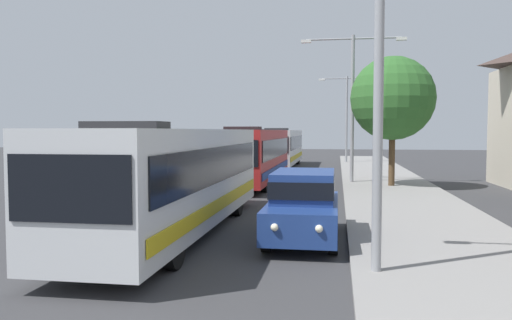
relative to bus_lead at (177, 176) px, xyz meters
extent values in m
cube|color=silver|center=(0.00, 0.02, 0.01)|extent=(2.50, 12.01, 2.70)
cube|color=black|center=(1.27, 0.02, 0.36)|extent=(0.04, 11.05, 1.00)
cube|color=black|center=(-1.27, 0.02, 0.36)|extent=(0.04, 11.05, 1.00)
cube|color=black|center=(0.00, -6.00, 0.31)|extent=(2.30, 0.04, 1.20)
cube|color=gold|center=(1.28, 0.02, -0.79)|extent=(0.03, 11.41, 0.36)
cube|color=black|center=(0.00, -3.58, 1.44)|extent=(1.75, 0.90, 0.16)
cylinder|color=black|center=(1.10, -3.70, -1.19)|extent=(0.28, 1.00, 1.00)
cylinder|color=black|center=(-1.10, -3.70, -1.19)|extent=(0.28, 1.00, 1.00)
cylinder|color=black|center=(1.10, 3.32, -1.19)|extent=(0.28, 1.00, 1.00)
cylinder|color=black|center=(-1.10, 3.32, -1.19)|extent=(0.28, 1.00, 1.00)
cube|color=maroon|center=(0.00, 13.92, 0.01)|extent=(2.50, 12.15, 2.70)
cube|color=black|center=(1.27, 13.92, 0.36)|extent=(0.04, 11.18, 1.00)
cube|color=black|center=(-1.27, 13.92, 0.36)|extent=(0.04, 11.18, 1.00)
cube|color=black|center=(0.00, 7.82, 0.31)|extent=(2.30, 0.04, 1.20)
cube|color=navy|center=(1.28, 13.92, -0.79)|extent=(0.03, 11.54, 0.36)
cube|color=black|center=(0.00, 10.27, 1.44)|extent=(1.75, 0.90, 0.16)
cylinder|color=black|center=(1.10, 10.15, -1.19)|extent=(0.28, 1.00, 1.00)
cylinder|color=black|center=(-1.10, 10.15, -1.19)|extent=(0.28, 1.00, 1.00)
cylinder|color=black|center=(1.10, 17.26, -1.19)|extent=(0.28, 1.00, 1.00)
cylinder|color=black|center=(-1.10, 17.26, -1.19)|extent=(0.28, 1.00, 1.00)
cube|color=silver|center=(0.00, 27.76, 0.01)|extent=(2.50, 12.03, 2.70)
cube|color=black|center=(1.27, 27.76, 0.36)|extent=(0.04, 11.07, 1.00)
cube|color=black|center=(-1.27, 27.76, 0.36)|extent=(0.04, 11.07, 1.00)
cube|color=black|center=(0.00, 21.73, 0.31)|extent=(2.30, 0.04, 1.20)
cube|color=gold|center=(1.28, 27.76, -0.79)|extent=(0.03, 11.43, 0.36)
cube|color=black|center=(0.00, 24.15, 1.44)|extent=(1.75, 0.90, 0.16)
cylinder|color=black|center=(1.10, 24.03, -1.19)|extent=(0.28, 1.00, 1.00)
cylinder|color=black|center=(-1.10, 24.03, -1.19)|extent=(0.28, 1.00, 1.00)
cylinder|color=black|center=(1.10, 31.07, -1.19)|extent=(0.28, 1.00, 1.00)
cylinder|color=black|center=(-1.10, 31.07, -1.19)|extent=(0.28, 1.00, 1.00)
cube|color=navy|center=(3.70, -0.41, -0.99)|extent=(1.84, 4.63, 0.80)
cube|color=navy|center=(3.70, -0.26, -0.19)|extent=(1.62, 2.68, 0.80)
cube|color=black|center=(3.70, -0.26, -0.19)|extent=(1.66, 2.78, 0.44)
sphere|color=#F9EFCC|center=(3.19, -2.74, -0.89)|extent=(0.18, 0.18, 0.18)
sphere|color=#F9EFCC|center=(4.20, -2.74, -0.89)|extent=(0.18, 0.18, 0.18)
cylinder|color=black|center=(2.88, -1.85, -1.34)|extent=(0.22, 0.70, 0.70)
cylinder|color=black|center=(4.52, -1.85, -1.34)|extent=(0.22, 0.70, 0.70)
cylinder|color=black|center=(2.88, 1.02, -1.34)|extent=(0.22, 0.70, 0.70)
cylinder|color=black|center=(4.52, 1.02, -1.34)|extent=(0.22, 0.70, 0.70)
cube|color=navy|center=(-3.30, 29.81, -0.24)|extent=(2.30, 1.80, 2.20)
cube|color=#333338|center=(-3.30, 33.43, 0.11)|extent=(2.35, 5.45, 2.70)
cube|color=black|center=(-3.30, 28.89, 0.06)|extent=(2.07, 0.04, 0.90)
cylinder|color=black|center=(-4.33, 29.81, -1.24)|extent=(0.26, 0.90, 0.90)
cylinder|color=black|center=(-2.27, 29.81, -1.24)|extent=(0.26, 0.90, 0.90)
cylinder|color=black|center=(-4.33, 34.53, -1.24)|extent=(0.26, 0.90, 0.90)
cylinder|color=black|center=(-2.27, 34.53, -1.24)|extent=(0.26, 0.90, 0.90)
cylinder|color=gray|center=(5.40, -3.66, 2.33)|extent=(0.20, 0.20, 7.74)
cylinder|color=gray|center=(5.40, 14.66, 2.53)|extent=(0.20, 0.20, 8.15)
cylinder|color=gray|center=(4.10, 14.66, 6.41)|extent=(2.60, 0.10, 0.10)
cube|color=silver|center=(2.80, 14.66, 6.33)|extent=(0.56, 0.28, 0.16)
cylinder|color=gray|center=(6.70, 14.66, 6.41)|extent=(2.60, 0.10, 0.10)
cube|color=silver|center=(7.99, 14.66, 6.33)|extent=(0.56, 0.28, 0.16)
cylinder|color=gray|center=(5.40, 32.97, 2.37)|extent=(0.20, 0.20, 7.83)
cylinder|color=gray|center=(4.25, 32.97, 6.09)|extent=(2.29, 0.10, 0.10)
cube|color=silver|center=(3.11, 32.97, 6.01)|extent=(0.56, 0.28, 0.16)
cylinder|color=gray|center=(6.54, 32.97, 6.09)|extent=(2.29, 0.10, 0.10)
cube|color=silver|center=(7.69, 32.97, 6.01)|extent=(0.56, 0.28, 0.16)
cylinder|color=#4C3823|center=(7.39, 12.91, -0.14)|extent=(0.32, 0.32, 2.80)
sphere|color=#2D6028|center=(7.39, 12.91, 2.99)|extent=(4.33, 4.33, 4.33)
camera|label=1|loc=(4.60, -14.08, 1.32)|focal=35.41mm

